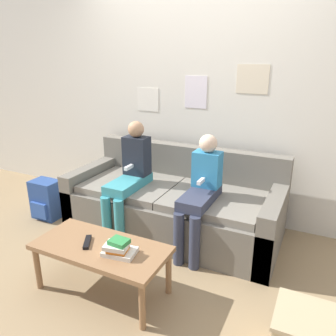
# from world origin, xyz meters

# --- Properties ---
(ground_plane) EXTENTS (10.00, 10.00, 0.00)m
(ground_plane) POSITION_xyz_m (0.00, 0.00, 0.00)
(ground_plane) COLOR #937A56
(wall_back) EXTENTS (8.00, 0.06, 2.60)m
(wall_back) POSITION_xyz_m (0.00, 1.10, 1.30)
(wall_back) COLOR silver
(wall_back) RESTS_ON ground_plane
(couch) EXTENTS (2.05, 0.89, 0.79)m
(couch) POSITION_xyz_m (0.00, 0.56, 0.27)
(couch) COLOR #6B665B
(couch) RESTS_ON ground_plane
(coffee_table) EXTENTS (0.98, 0.46, 0.38)m
(coffee_table) POSITION_xyz_m (-0.08, -0.50, 0.34)
(coffee_table) COLOR #8E6642
(coffee_table) RESTS_ON ground_plane
(person_left) EXTENTS (0.24, 0.60, 1.09)m
(person_left) POSITION_xyz_m (-0.37, 0.36, 0.60)
(person_left) COLOR teal
(person_left) RESTS_ON ground_plane
(person_right) EXTENTS (0.24, 0.60, 1.03)m
(person_right) POSITION_xyz_m (0.35, 0.35, 0.57)
(person_right) COLOR #33384C
(person_right) RESTS_ON ground_plane
(tv_remote) EXTENTS (0.12, 0.17, 0.02)m
(tv_remote) POSITION_xyz_m (-0.19, -0.52, 0.39)
(tv_remote) COLOR black
(tv_remote) RESTS_ON coffee_table
(book_stack) EXTENTS (0.24, 0.19, 0.12)m
(book_stack) POSITION_xyz_m (0.10, -0.53, 0.43)
(book_stack) COLOR silver
(book_stack) RESTS_ON coffee_table
(backpack) EXTENTS (0.29, 0.24, 0.42)m
(backpack) POSITION_xyz_m (-1.35, 0.20, 0.21)
(backpack) COLOR #284789
(backpack) RESTS_ON ground_plane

